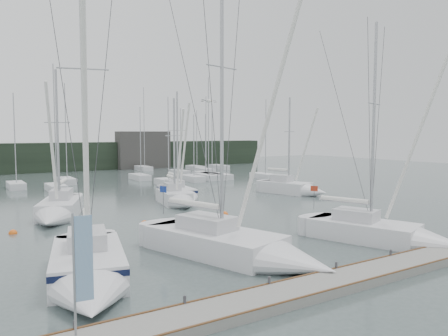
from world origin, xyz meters
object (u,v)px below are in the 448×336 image
at_px(sailboat_near_right, 396,236).
at_px(buoy_b, 225,215).
at_px(sailboat_mid_b, 57,212).
at_px(sailboat_mid_c, 177,199).
at_px(sailboat_mid_d, 181,195).
at_px(sailboat_mid_e, 297,189).
at_px(sailboat_near_center, 250,251).
at_px(dock_banner, 81,266).
at_px(buoy_a, 144,224).
at_px(buoy_c, 13,234).
at_px(sailboat_near_left, 89,274).

height_order(sailboat_near_right, buoy_b, sailboat_near_right).
relative_size(sailboat_mid_b, sailboat_mid_c, 1.17).
bearing_deg(buoy_b, sailboat_mid_d, 87.28).
distance_m(sailboat_mid_e, buoy_b, 14.54).
bearing_deg(sailboat_near_center, dock_banner, -171.11).
xyz_separation_m(sailboat_mid_b, buoy_a, (5.18, -5.04, -0.63)).
xyz_separation_m(sailboat_mid_c, dock_banner, (-14.61, -23.13, 2.17)).
height_order(sailboat_mid_b, sailboat_mid_c, sailboat_mid_b).
bearing_deg(sailboat_mid_b, buoy_a, -22.99).
bearing_deg(buoy_b, dock_banner, -133.37).
relative_size(sailboat_near_right, buoy_a, 27.41).
relative_size(sailboat_mid_b, sailboat_mid_d, 1.08).
height_order(sailboat_near_center, buoy_a, sailboat_near_center).
bearing_deg(sailboat_mid_d, sailboat_near_center, -100.41).
height_order(sailboat_mid_c, sailboat_mid_d, sailboat_mid_d).
distance_m(sailboat_mid_b, sailboat_mid_d, 13.01).
xyz_separation_m(sailboat_mid_b, sailboat_mid_e, (25.33, 0.70, -0.03)).
bearing_deg(sailboat_mid_c, sailboat_near_right, -65.86).
relative_size(sailboat_mid_b, buoy_c, 22.19).
bearing_deg(sailboat_mid_e, buoy_b, -171.59).
relative_size(sailboat_near_left, sailboat_near_center, 0.93).
relative_size(buoy_a, buoy_b, 0.87).
relative_size(sailboat_near_center, buoy_c, 30.77).
xyz_separation_m(sailboat_near_center, buoy_c, (-9.74, 13.75, -0.61)).
relative_size(sailboat_mid_d, buoy_a, 22.19).
height_order(sailboat_near_right, sailboat_mid_c, sailboat_near_right).
xyz_separation_m(sailboat_near_right, dock_banner, (-19.39, -3.10, 2.18)).
height_order(sailboat_near_center, dock_banner, sailboat_near_center).
relative_size(sailboat_mid_d, buoy_c, 20.59).
bearing_deg(sailboat_mid_b, sailboat_mid_d, 36.92).
bearing_deg(sailboat_near_left, sailboat_mid_e, 46.07).
height_order(sailboat_mid_b, buoy_a, sailboat_mid_b).
distance_m(sailboat_mid_d, sailboat_mid_e, 13.12).
distance_m(sailboat_near_right, buoy_c, 24.76).
bearing_deg(sailboat_mid_b, buoy_b, -2.41).
xyz_separation_m(sailboat_near_center, sailboat_mid_e, (19.09, 17.75, -0.02)).
xyz_separation_m(sailboat_mid_b, buoy_c, (-3.50, -3.30, -0.63)).
xyz_separation_m(sailboat_mid_c, buoy_c, (-14.45, -4.45, -0.58)).
bearing_deg(sailboat_near_center, sailboat_near_left, 159.06).
height_order(sailboat_mid_b, sailboat_mid_d, sailboat_mid_b).
height_order(sailboat_near_left, buoy_c, sailboat_near_left).
distance_m(sailboat_mid_c, buoy_c, 15.13).
height_order(sailboat_near_right, sailboat_mid_d, sailboat_near_right).
relative_size(sailboat_mid_c, buoy_b, 17.73).
bearing_deg(dock_banner, sailboat_near_left, 78.80).
height_order(buoy_b, buoy_c, buoy_b).
xyz_separation_m(sailboat_near_center, sailboat_mid_c, (4.71, 18.20, -0.04)).
bearing_deg(dock_banner, buoy_a, 68.17).
relative_size(sailboat_mid_c, sailboat_mid_d, 0.92).
xyz_separation_m(sailboat_near_right, buoy_b, (-3.64, 13.58, -0.56)).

